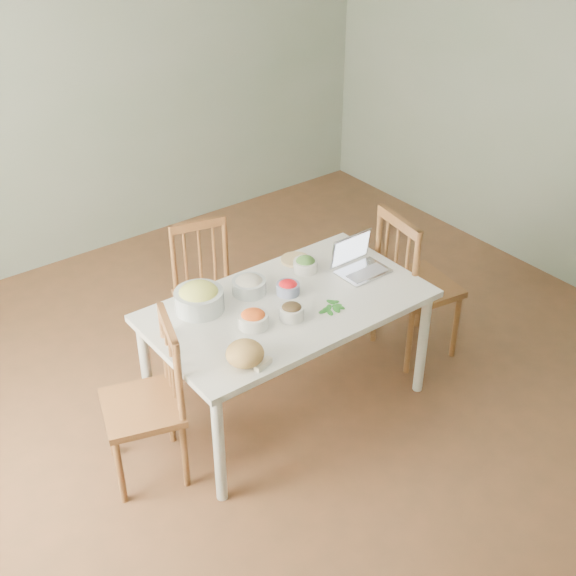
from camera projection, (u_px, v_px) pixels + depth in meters
floor at (296, 400)px, 4.67m from camera, size 5.00×5.00×0.00m
wall_back at (92, 85)px, 5.62m from camera, size 5.00×0.00×2.70m
dining_table at (288, 355)px, 4.44m from camera, size 1.58×0.89×0.74m
chair_far at (210, 296)px, 4.82m from camera, size 0.48×0.47×0.92m
chair_left at (141, 404)px, 3.93m from camera, size 0.51×0.52×0.95m
chair_right at (419, 283)px, 4.84m from camera, size 0.50×0.52×1.04m
bread_boule at (245, 354)px, 3.75m from camera, size 0.22×0.22×0.13m
butter_stick at (263, 364)px, 3.75m from camera, size 0.11×0.06×0.03m
bowl_squash at (199, 297)px, 4.15m from camera, size 0.36×0.36×0.16m
bowl_carrot at (253, 319)px, 4.03m from camera, size 0.19×0.19×0.09m
bowl_onion at (249, 285)px, 4.31m from camera, size 0.20×0.20×0.11m
bowl_mushroom at (292, 311)px, 4.09m from camera, size 0.18×0.18×0.09m
bowl_redpep at (288, 287)px, 4.31m from camera, size 0.15×0.15×0.08m
bowl_broccoli at (305, 264)px, 4.52m from camera, size 0.18×0.18×0.09m
flatbread at (295, 260)px, 4.63m from camera, size 0.21×0.21×0.02m
basil_bunch at (330, 307)px, 4.19m from camera, size 0.18×0.18×0.02m
laptop at (364, 258)px, 4.46m from camera, size 0.30×0.24×0.21m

